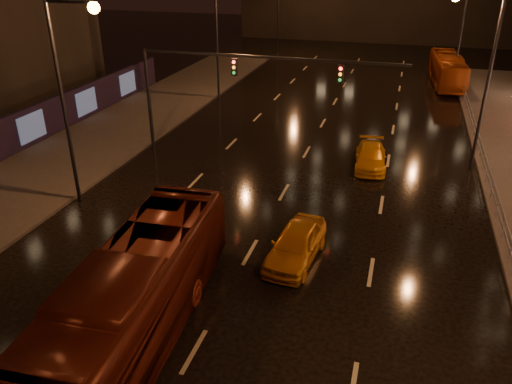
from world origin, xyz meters
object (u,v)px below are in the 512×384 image
bus_curb (447,70)px  taxi_near (296,244)px  bus_red (131,302)px  taxi_far (371,157)px

bus_curb → taxi_near: size_ratio=2.31×
bus_red → taxi_far: 17.96m
bus_red → bus_curb: bearing=70.4°
bus_curb → taxi_near: 33.43m
bus_red → taxi_far: bus_red is taller
bus_red → taxi_far: size_ratio=2.77×
taxi_near → taxi_far: size_ratio=1.02×
bus_curb → taxi_far: (-5.00, -21.91, -0.77)m
bus_curb → taxi_near: (-7.06, -32.67, -0.65)m
bus_red → taxi_near: (3.88, 6.16, -0.89)m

